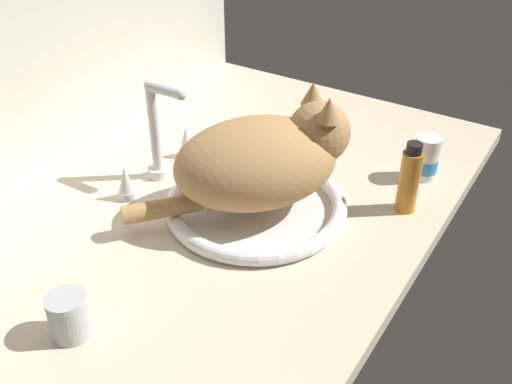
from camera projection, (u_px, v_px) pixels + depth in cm
name	position (u px, v px, depth cm)	size (l,w,h in cm)	color
countertop	(212.00, 214.00, 109.01)	(114.87, 72.93, 3.00)	beige
backsplash_wall	(45.00, 68.00, 114.78)	(114.87, 2.40, 42.12)	silver
sink_basin	(256.00, 205.00, 106.51)	(31.80, 31.80, 2.69)	white
faucet	(158.00, 142.00, 112.38)	(20.92, 9.85, 19.70)	silver
cat	(267.00, 158.00, 101.94)	(35.92, 33.05, 18.77)	tan
pill_bottle	(426.00, 159.00, 114.33)	(4.80, 4.80, 8.55)	white
metal_jar	(69.00, 316.00, 81.37)	(5.55, 5.55, 6.60)	#B2B5BA
amber_bottle	(409.00, 179.00, 104.24)	(3.60, 3.60, 13.17)	#C67A23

